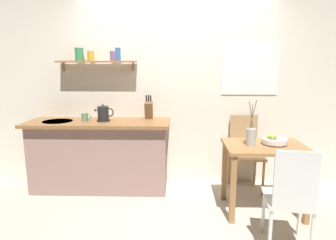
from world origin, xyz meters
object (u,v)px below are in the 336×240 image
Objects in this scene: dining_table at (264,158)px; fruit_bowl at (274,140)px; twig_vase at (251,136)px; dining_chair_far at (245,148)px; dining_chair_near at (290,196)px; knife_block at (149,109)px; electric_kettle at (103,114)px; coffee_mug_by_sink at (85,117)px.

fruit_bowl reaches higher than dining_table.
fruit_bowl is at bearing 11.00° from twig_vase.
dining_table is at bearing -85.07° from dining_chair_far.
knife_block is (-1.35, 1.45, 0.53)m from dining_chair_near.
electric_kettle is 0.77× the size of knife_block.
dining_chair_near is 0.82m from twig_vase.
coffee_mug_by_sink is at bearing -176.56° from dining_chair_far.
dining_chair_near reaches higher than fruit_bowl.
knife_block reaches higher than dining_chair_far.
twig_vase is 3.95× the size of coffee_mug_by_sink.
electric_kettle is at bearing 146.40° from dining_chair_near.
twig_vase reaches higher than dining_table.
knife_block is (-1.44, 0.68, 0.23)m from fruit_bowl.
electric_kettle is at bearing 162.22° from twig_vase.
dining_table is 0.67m from dining_chair_far.
dining_chair_near is at bearing -30.58° from coffee_mug_by_sink.
fruit_bowl is 1.11× the size of electric_kettle.
dining_table is 1.58m from knife_block.
dining_chair_far is (-0.07, 1.40, 0.01)m from dining_chair_near.
fruit_bowl is 0.55× the size of twig_vase.
dining_table is 1.75× the size of twig_vase.
twig_vase is at bearing 104.07° from dining_chair_near.
dining_table is at bearing 91.13° from dining_chair_near.
coffee_mug_by_sink is (-2.16, 1.27, 0.45)m from dining_chair_near.
dining_chair_far is 0.71m from fruit_bowl.
twig_vase is 2.06m from coffee_mug_by_sink.
coffee_mug_by_sink is (-2.14, 0.54, 0.35)m from dining_table.
electric_kettle reaches higher than fruit_bowl.
dining_chair_far is (-0.06, 0.66, -0.09)m from dining_table.
electric_kettle is at bearing -176.11° from dining_chair_far.
dining_chair_far reaches higher than fruit_bowl.
knife_block is at bearing 177.62° from dining_chair_far.
electric_kettle reaches higher than dining_chair_near.
dining_chair_far is 0.77m from twig_vase.
dining_chair_near is at bearing -75.93° from twig_vase.
twig_vase is 2.03× the size of electric_kettle.
twig_vase reaches higher than knife_block.
dining_chair_near is 7.62× the size of coffee_mug_by_sink.
electric_kettle is (-1.85, -0.13, 0.48)m from dining_chair_far.
coffee_mug_by_sink is at bearing 149.42° from dining_chair_near.
dining_chair_far is at bearing 3.89° from electric_kettle.
knife_block is 0.83m from coffee_mug_by_sink.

